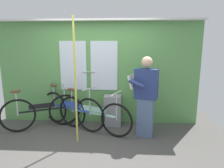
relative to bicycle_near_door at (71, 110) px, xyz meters
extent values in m
cube|color=#474442|center=(0.56, -0.99, -0.41)|extent=(5.55, 4.30, 0.04)
cube|color=#56934C|center=(0.56, 0.36, 0.76)|extent=(4.55, 0.08, 2.30)
cube|color=silver|center=(0.01, 0.31, 0.94)|extent=(0.60, 0.02, 1.10)
cube|color=silver|center=(0.71, 0.31, 0.94)|extent=(0.60, 0.02, 1.10)
cylinder|color=#B2B2B7|center=(0.36, 0.29, 0.80)|extent=(0.28, 0.02, 0.02)
cube|color=silver|center=(0.56, 0.26, 1.93)|extent=(4.55, 0.28, 0.04)
torus|color=black|center=(0.46, -0.24, -0.02)|extent=(0.67, 0.38, 0.73)
torus|color=black|center=(-0.45, 0.24, -0.02)|extent=(0.67, 0.38, 0.73)
cube|color=#2D4CB2|center=(0.01, 0.00, 0.04)|extent=(0.88, 0.49, 0.03)
cube|color=#2D4CB2|center=(0.01, 0.00, 0.13)|extent=(0.51, 0.29, 0.10)
cylinder|color=#B7B7BC|center=(-0.45, 0.24, 0.24)|extent=(0.02, 0.02, 0.52)
ellipsoid|color=brown|center=(-0.45, 0.24, 0.50)|extent=(0.22, 0.17, 0.06)
cylinder|color=#B7B7BC|center=(0.46, -0.24, 0.26)|extent=(0.02, 0.02, 0.56)
cylinder|color=#B7B7BC|center=(0.46, -0.24, 0.54)|extent=(0.23, 0.40, 0.02)
torus|color=black|center=(-0.16, 0.09, -0.03)|extent=(0.66, 0.36, 0.71)
torus|color=black|center=(-1.03, -0.34, -0.03)|extent=(0.66, 0.36, 0.71)
cube|color=black|center=(-0.59, -0.12, 0.03)|extent=(0.84, 0.44, 0.03)
cube|color=black|center=(-0.59, -0.12, 0.12)|extent=(0.49, 0.26, 0.10)
cylinder|color=#B7B7BC|center=(-1.03, -0.34, 0.23)|extent=(0.02, 0.02, 0.52)
ellipsoid|color=brown|center=(-1.03, -0.34, 0.48)|extent=(0.22, 0.17, 0.06)
cylinder|color=#B7B7BC|center=(-0.16, 0.09, 0.25)|extent=(0.02, 0.02, 0.56)
cylinder|color=#B7B7BC|center=(-0.16, 0.09, 0.52)|extent=(0.22, 0.40, 0.02)
torus|color=black|center=(1.02, -0.45, -0.04)|extent=(0.66, 0.32, 0.70)
torus|color=black|center=(0.03, -0.01, -0.04)|extent=(0.66, 0.32, 0.70)
cube|color=#9EDBC6|center=(0.53, -0.23, 0.02)|extent=(0.95, 0.44, 0.03)
cube|color=#9EDBC6|center=(0.53, -0.23, 0.11)|extent=(0.56, 0.27, 0.10)
cylinder|color=#B7B7BC|center=(0.03, -0.01, 0.21)|extent=(0.02, 0.02, 0.51)
ellipsoid|color=brown|center=(0.03, -0.01, 0.47)|extent=(0.22, 0.16, 0.06)
cylinder|color=#B7B7BC|center=(1.02, -0.45, 0.23)|extent=(0.02, 0.02, 0.55)
cylinder|color=#B7B7BC|center=(1.02, -0.45, 0.51)|extent=(0.20, 0.41, 0.02)
cube|color=slate|center=(1.59, -0.37, 0.00)|extent=(0.35, 0.27, 0.78)
cube|color=navy|center=(1.59, -0.37, 0.68)|extent=(0.48, 0.33, 0.58)
sphere|color=tan|center=(1.59, -0.37, 1.09)|extent=(0.21, 0.21, 0.21)
cube|color=silver|center=(1.32, -0.28, 0.71)|extent=(0.21, 0.36, 0.26)
cylinder|color=navy|center=(1.39, -0.51, 0.71)|extent=(0.31, 0.16, 0.17)
cylinder|color=navy|center=(1.52, -0.14, 0.71)|extent=(0.31, 0.16, 0.17)
cube|color=gray|center=(0.91, 0.14, -0.04)|extent=(0.37, 0.28, 0.69)
cylinder|color=#C6C14C|center=(0.29, -0.68, 0.76)|extent=(0.04, 0.04, 2.30)
camera|label=1|loc=(1.15, -4.14, 1.43)|focal=32.02mm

